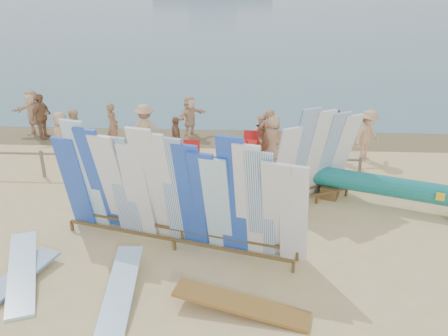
# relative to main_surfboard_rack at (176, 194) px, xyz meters

# --- Properties ---
(ground) EXTENTS (160.00, 160.00, 0.00)m
(ground) POSITION_rel_main_surfboard_rack_xyz_m (-0.89, 0.81, -1.37)
(ground) COLOR #DBBE7E
(ground) RESTS_ON ground
(wet_sand_strip) EXTENTS (40.00, 2.60, 0.01)m
(wet_sand_strip) POSITION_rel_main_surfboard_rack_xyz_m (-0.89, 8.01, -1.37)
(wet_sand_strip) COLOR brown
(wet_sand_strip) RESTS_ON ground
(fence) EXTENTS (12.08, 0.08, 0.90)m
(fence) POSITION_rel_main_surfboard_rack_xyz_m (-0.89, 3.81, -0.74)
(fence) COLOR #716755
(fence) RESTS_ON ground
(main_surfboard_rack) EXTENTS (6.10, 2.26, 3.05)m
(main_surfboard_rack) POSITION_rel_main_surfboard_rack_xyz_m (0.00, 0.00, 0.00)
(main_surfboard_rack) COLOR brown
(main_surfboard_rack) RESTS_ON ground
(side_surfboard_rack) EXTENTS (2.55, 1.86, 2.91)m
(side_surfboard_rack) POSITION_rel_main_surfboard_rack_xyz_m (3.54, 2.60, -0.06)
(side_surfboard_rack) COLOR brown
(side_surfboard_rack) RESTS_ON ground
(outrigger_canoe) EXTENTS (6.21, 2.71, 0.91)m
(outrigger_canoe) POSITION_rel_main_surfboard_rack_xyz_m (5.73, 2.27, -0.79)
(outrigger_canoe) COLOR brown
(outrigger_canoe) RESTS_ON ground
(vendor_table) EXTENTS (0.96, 0.80, 1.10)m
(vendor_table) POSITION_rel_main_surfboard_rack_xyz_m (2.63, 1.65, -1.00)
(vendor_table) COLOR brown
(vendor_table) RESTS_ON ground
(flat_board_e) EXTENTS (1.48, 2.72, 0.24)m
(flat_board_e) POSITION_rel_main_surfboard_rack_xyz_m (-3.32, -1.99, -1.37)
(flat_board_e) COLOR white
(flat_board_e) RESTS_ON ground
(flat_board_b) EXTENTS (0.75, 2.72, 0.38)m
(flat_board_b) POSITION_rel_main_surfboard_rack_xyz_m (-0.87, -2.07, -1.37)
(flat_board_b) COLOR #96CCF1
(flat_board_b) RESTS_ON ground
(flat_board_c) EXTENTS (2.75, 1.12, 0.37)m
(flat_board_c) POSITION_rel_main_surfboard_rack_xyz_m (1.58, -2.37, -1.37)
(flat_board_c) COLOR olive
(flat_board_c) RESTS_ON ground
(flat_board_a) EXTENTS (1.50, 2.70, 0.42)m
(flat_board_a) POSITION_rel_main_surfboard_rack_xyz_m (-3.14, -1.58, -1.37)
(flat_board_a) COLOR #96CCF1
(flat_board_a) RESTS_ON ground
(beach_chair_left) EXTENTS (0.58, 0.60, 0.88)m
(beach_chair_left) POSITION_rel_main_surfboard_rack_xyz_m (-0.26, 4.93, -1.11)
(beach_chair_left) COLOR #AE1412
(beach_chair_left) RESTS_ON ground
(beach_chair_right) EXTENTS (0.74, 0.75, 0.85)m
(beach_chair_right) POSITION_rel_main_surfboard_rack_xyz_m (-0.76, 4.98, -1.12)
(beach_chair_right) COLOR #AE1412
(beach_chair_right) RESTS_ON ground
(stroller) EXTENTS (0.72, 0.94, 1.18)m
(stroller) POSITION_rel_main_surfboard_rack_xyz_m (1.71, 5.00, -0.90)
(stroller) COLOR #AE1412
(stroller) RESTS_ON ground
(beachgoer_2) EXTENTS (0.56, 0.87, 1.66)m
(beachgoer_2) POSITION_rel_main_surfboard_rack_xyz_m (-4.48, 5.94, -0.54)
(beachgoer_2) COLOR beige
(beachgoer_2) RESTS_ON ground
(beachgoer_extra_0) EXTENTS (1.22, 1.13, 1.83)m
(beachgoer_extra_0) POSITION_rel_main_surfboard_rack_xyz_m (5.75, 5.82, -0.46)
(beachgoer_extra_0) COLOR tan
(beachgoer_extra_0) RESTS_ON ground
(beachgoer_11) EXTENTS (1.81, 1.00, 1.85)m
(beachgoer_11) POSITION_rel_main_surfboard_rack_xyz_m (-6.89, 7.87, -0.44)
(beachgoer_11) COLOR beige
(beachgoer_11) RESTS_ON ground
(beachgoer_3) EXTENTS (1.23, 0.55, 1.87)m
(beachgoer_3) POSITION_rel_main_surfboard_rack_xyz_m (-1.99, 5.95, -0.43)
(beachgoer_3) COLOR tan
(beachgoer_3) RESTS_ON ground
(beachgoer_1) EXTENTS (0.66, 0.68, 1.68)m
(beachgoer_1) POSITION_rel_main_surfboard_rack_xyz_m (-3.37, 6.71, -0.53)
(beachgoer_1) COLOR #8C6042
(beachgoer_1) RESTS_ON ground
(beachgoer_6) EXTENTS (0.92, 0.81, 1.72)m
(beachgoer_6) POSITION_rel_main_surfboard_rack_xyz_m (2.48, 5.45, -0.51)
(beachgoer_6) COLOR tan
(beachgoer_6) RESTS_ON ground
(beachgoer_4) EXTENTS (0.61, 0.96, 1.53)m
(beachgoer_4) POSITION_rel_main_surfboard_rack_xyz_m (-0.85, 5.65, -0.61)
(beachgoer_4) COLOR #8C6042
(beachgoer_4) RESTS_ON ground
(beachgoer_extra_1) EXTENTS (0.71, 1.13, 1.80)m
(beachgoer_extra_1) POSITION_rel_main_surfboard_rack_xyz_m (-6.39, 7.48, -0.47)
(beachgoer_extra_1) COLOR #8C6042
(beachgoer_extra_1) RESTS_ON ground
(beachgoer_0) EXTENTS (0.67, 0.92, 1.70)m
(beachgoer_0) POSITION_rel_main_surfboard_rack_xyz_m (-4.81, 5.42, -0.52)
(beachgoer_0) COLOR tan
(beachgoer_0) RESTS_ON ground
(beachgoer_10) EXTENTS (1.17, 0.90, 1.84)m
(beachgoer_10) POSITION_rel_main_surfboard_rack_xyz_m (4.62, 5.82, -0.45)
(beachgoer_10) COLOR #8C6042
(beachgoer_10) RESTS_ON ground
(beachgoer_7) EXTENTS (0.70, 0.41, 1.88)m
(beachgoer_7) POSITION_rel_main_surfboard_rack_xyz_m (2.35, 5.54, -0.43)
(beachgoer_7) COLOR #8C6042
(beachgoer_7) RESTS_ON ground
(beachgoer_5) EXTENTS (1.29, 1.52, 1.64)m
(beachgoer_5) POSITION_rel_main_surfboard_rack_xyz_m (-0.66, 8.09, -0.55)
(beachgoer_5) COLOR beige
(beachgoer_5) RESTS_ON ground
(beachgoer_8) EXTENTS (0.85, 0.53, 1.63)m
(beachgoer_8) POSITION_rel_main_surfboard_rack_xyz_m (2.16, 5.74, -0.56)
(beachgoer_8) COLOR beige
(beachgoer_8) RESTS_ON ground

